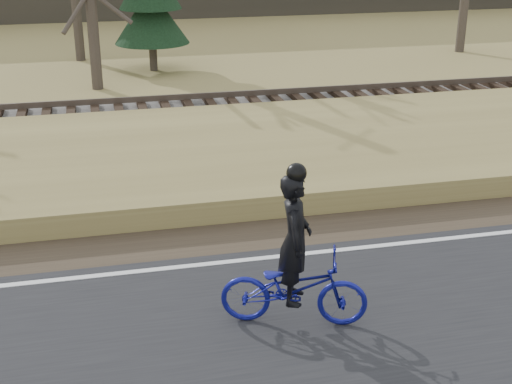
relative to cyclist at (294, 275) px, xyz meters
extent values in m
plane|color=#998A4E|center=(3.61, 1.74, -0.78)|extent=(120.00, 120.00, 0.00)
cube|color=silver|center=(3.61, 1.94, -0.72)|extent=(120.00, 0.12, 0.01)
cube|color=#473A2B|center=(3.61, 2.94, -0.76)|extent=(120.00, 1.60, 0.04)
cube|color=#998A4E|center=(3.61, 5.94, -0.56)|extent=(120.00, 5.00, 0.44)
cube|color=slate|center=(3.61, 9.74, -0.56)|extent=(120.00, 3.00, 0.45)
cube|color=black|center=(3.61, 9.74, -0.26)|extent=(120.00, 2.40, 0.14)
cube|color=brown|center=(3.61, 9.02, -0.12)|extent=(120.00, 0.07, 0.15)
cube|color=brown|center=(3.61, 10.46, -0.12)|extent=(120.00, 0.07, 0.15)
imported|color=navy|center=(0.00, 0.00, -0.21)|extent=(2.08, 1.25, 1.03)
imported|color=black|center=(0.00, 0.00, 0.52)|extent=(0.61, 0.75, 1.79)
sphere|color=black|center=(0.00, 0.00, 1.44)|extent=(0.26, 0.26, 0.26)
cylinder|color=#453C33|center=(-0.23, 17.21, -0.14)|extent=(0.28, 0.28, 1.28)
cone|color=#16321A|center=(-0.23, 17.21, 1.12)|extent=(2.60, 2.60, 1.87)
camera|label=1|loc=(-2.39, -8.04, 4.50)|focal=50.00mm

